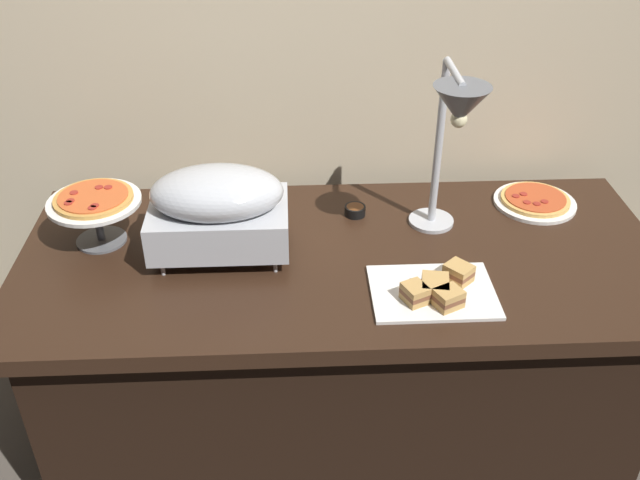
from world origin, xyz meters
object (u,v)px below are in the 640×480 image
Objects in this scene: chafing_dish at (218,208)px; sandwich_platter at (436,290)px; sauce_cup_near at (355,210)px; pizza_plate_front at (535,201)px; heat_lamp at (455,120)px; pizza_plate_center at (95,205)px.

chafing_dish is 1.17× the size of sandwich_platter.
chafing_dish is 0.65m from sandwich_platter.
sandwich_platter is 0.47m from sauce_cup_near.
chafing_dish is at bearing -154.94° from sauce_cup_near.
chafing_dish is at bearing -167.11° from pizza_plate_front.
pizza_plate_front is 0.59m from sauce_cup_near.
heat_lamp reaches higher than sauce_cup_near.
pizza_plate_center is 4.06× the size of sauce_cup_near.
sandwich_platter reaches higher than sauce_cup_near.
heat_lamp is at bearing 75.71° from sandwich_platter.
chafing_dish is at bearing -11.84° from pizza_plate_center.
pizza_plate_center is (-0.37, 0.08, -0.02)m from chafing_dish.
sandwich_platter is (-0.41, -0.47, 0.01)m from pizza_plate_front.
chafing_dish is 5.88× the size of sauce_cup_near.
chafing_dish reaches higher than sandwich_platter.
heat_lamp is at bearing -42.58° from sauce_cup_near.
pizza_plate_front is (0.36, 0.25, -0.40)m from heat_lamp.
chafing_dish is 1.45× the size of pizza_plate_center.
heat_lamp is 1.59× the size of sandwich_platter.
heat_lamp is at bearing -144.78° from pizza_plate_front.
sauce_cup_near is (0.41, 0.19, -0.13)m from chafing_dish.
sauce_cup_near is (-0.18, 0.43, -0.00)m from sandwich_platter.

